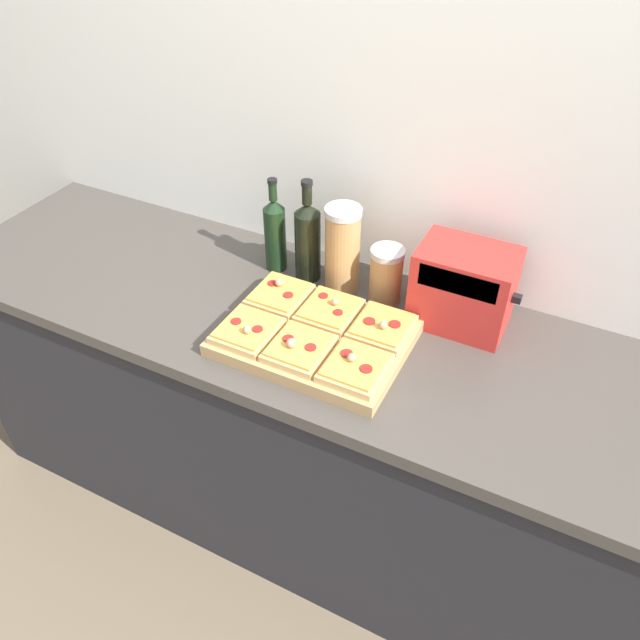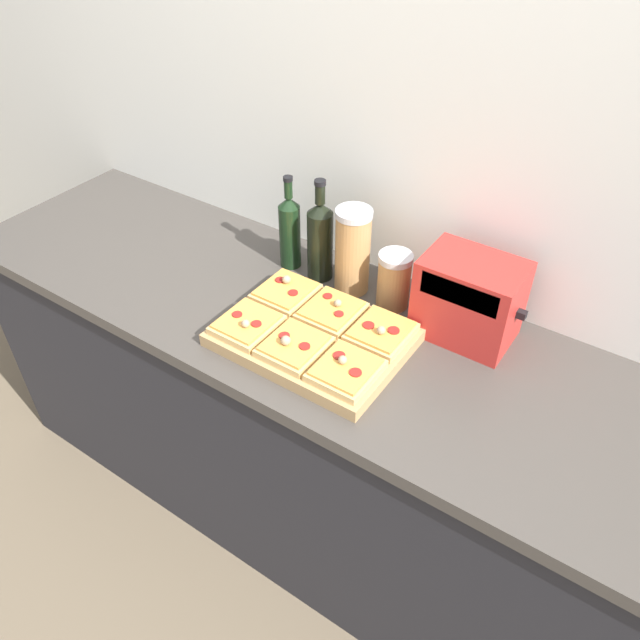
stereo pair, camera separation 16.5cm
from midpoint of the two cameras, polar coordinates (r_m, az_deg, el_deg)
The scene contains 15 objects.
ground_plane at distance 2.26m, azimuth -0.37°, elevation -23.90°, with size 12.00×12.00×0.00m, color brown.
wall_back at distance 1.79m, azimuth 12.16°, elevation 13.09°, with size 6.00×0.06×2.50m.
kitchen_counter at distance 2.02m, azimuth 4.81°, elevation -11.23°, with size 2.63×0.67×0.91m.
cutting_board at distance 1.66m, azimuth 2.27°, elevation -1.69°, with size 0.48×0.36×0.04m, color tan.
pizza_slice_back_left at distance 1.76m, azimuth -0.48°, elevation 2.52°, with size 0.15×0.16×0.05m.
pizza_slice_back_center at distance 1.69m, azimuth 3.86°, elevation 0.72°, with size 0.15×0.16×0.05m.
pizza_slice_back_right at distance 1.64m, azimuth 8.50°, elevation -1.21°, with size 0.15×0.16×0.05m.
pizza_slice_front_left at distance 1.65m, azimuth -3.86°, elevation -0.47°, with size 0.15×0.16×0.05m.
pizza_slice_front_center at distance 1.58m, azimuth 0.61°, elevation -2.50°, with size 0.15×0.16×0.05m.
pizza_slice_front_right at distance 1.52m, azimuth 5.50°, elevation -4.68°, with size 0.15×0.16×0.05m.
olive_oil_bottle at distance 1.89m, azimuth -0.27°, elevation 8.11°, with size 0.07×0.07×0.30m.
wine_bottle at distance 1.83m, azimuth 2.60°, elevation 7.31°, with size 0.08×0.08×0.32m.
grain_jar_tall at distance 1.79m, azimuth 5.66°, elevation 6.21°, with size 0.10×0.10×0.26m.
grain_jar_short at distance 1.77m, azimuth 9.44°, elevation 3.52°, with size 0.10×0.10×0.17m.
toaster_oven at distance 1.69m, azimuth 16.21°, elevation 1.75°, with size 0.28×0.18×0.23m.
Camera 2 is at (0.65, -0.79, 2.02)m, focal length 35.00 mm.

